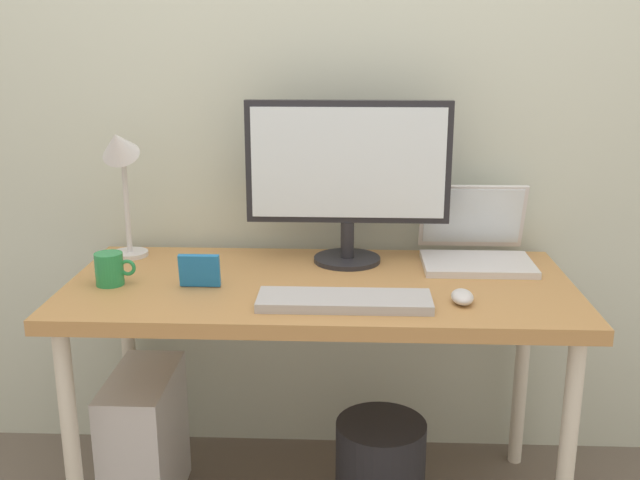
# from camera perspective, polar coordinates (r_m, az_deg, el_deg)

# --- Properties ---
(back_wall) EXTENTS (4.40, 0.04, 2.60)m
(back_wall) POSITION_cam_1_polar(r_m,az_deg,el_deg) (2.33, 0.42, 13.85)
(back_wall) COLOR silver
(back_wall) RESTS_ON ground_plane
(desk) EXTENTS (1.39, 0.64, 0.71)m
(desk) POSITION_cam_1_polar(r_m,az_deg,el_deg) (2.08, 0.00, -4.91)
(desk) COLOR #B7844C
(desk) RESTS_ON ground_plane
(monitor) EXTENTS (0.60, 0.20, 0.48)m
(monitor) POSITION_cam_1_polar(r_m,az_deg,el_deg) (2.17, 2.17, 5.30)
(monitor) COLOR #232328
(monitor) RESTS_ON desk
(laptop) EXTENTS (0.32, 0.29, 0.22)m
(laptop) POSITION_cam_1_polar(r_m,az_deg,el_deg) (2.27, 11.86, -0.24)
(laptop) COLOR silver
(laptop) RESTS_ON desk
(desk_lamp) EXTENTS (0.11, 0.16, 0.42)m
(desk_lamp) POSITION_cam_1_polar(r_m,az_deg,el_deg) (2.27, -15.11, 5.65)
(desk_lamp) COLOR silver
(desk_lamp) RESTS_ON desk
(keyboard) EXTENTS (0.44, 0.14, 0.02)m
(keyboard) POSITION_cam_1_polar(r_m,az_deg,el_deg) (1.88, 1.89, -4.69)
(keyboard) COLOR #B2B2B7
(keyboard) RESTS_ON desk
(mouse) EXTENTS (0.06, 0.09, 0.03)m
(mouse) POSITION_cam_1_polar(r_m,az_deg,el_deg) (1.92, 10.89, -4.32)
(mouse) COLOR silver
(mouse) RESTS_ON desk
(coffee_mug) EXTENTS (0.11, 0.08, 0.09)m
(coffee_mug) POSITION_cam_1_polar(r_m,az_deg,el_deg) (2.10, -15.86, -2.15)
(coffee_mug) COLOR #268C4C
(coffee_mug) RESTS_ON desk
(photo_frame) EXTENTS (0.11, 0.03, 0.09)m
(photo_frame) POSITION_cam_1_polar(r_m,az_deg,el_deg) (2.02, -9.26, -2.33)
(photo_frame) COLOR #1E72BF
(photo_frame) RESTS_ON desk
(computer_tower) EXTENTS (0.18, 0.36, 0.42)m
(computer_tower) POSITION_cam_1_polar(r_m,az_deg,el_deg) (2.33, -13.31, -14.82)
(computer_tower) COLOR silver
(computer_tower) RESTS_ON ground_plane
(wastebasket) EXTENTS (0.26, 0.26, 0.30)m
(wastebasket) POSITION_cam_1_polar(r_m,az_deg,el_deg) (2.26, 4.66, -17.20)
(wastebasket) COLOR #232328
(wastebasket) RESTS_ON ground_plane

